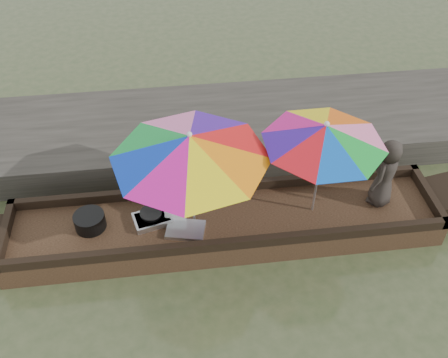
{
  "coord_description": "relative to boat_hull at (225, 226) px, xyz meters",
  "views": [
    {
      "loc": [
        -0.61,
        -4.78,
        5.53
      ],
      "look_at": [
        0.0,
        0.1,
        1.0
      ],
      "focal_mm": 40.0,
      "sensor_mm": 36.0,
      "label": 1
    }
  ],
  "objects": [
    {
      "name": "water",
      "position": [
        0.0,
        0.0,
        -0.17
      ],
      "size": [
        80.0,
        80.0,
        0.0
      ],
      "primitive_type": "plane",
      "color": "#3B4928",
      "rests_on": "ground"
    },
    {
      "name": "dock",
      "position": [
        0.0,
        2.2,
        0.08
      ],
      "size": [
        22.0,
        2.2,
        0.5
      ],
      "primitive_type": "cube",
      "color": "#2D2B26",
      "rests_on": "ground"
    },
    {
      "name": "boat_hull",
      "position": [
        0.0,
        0.0,
        0.0
      ],
      "size": [
        6.1,
        1.2,
        0.35
      ],
      "primitive_type": "cube",
      "color": "black",
      "rests_on": "water"
    },
    {
      "name": "cooking_pot",
      "position": [
        -1.87,
        0.06,
        0.29
      ],
      "size": [
        0.43,
        0.43,
        0.22
      ],
      "primitive_type": "cylinder",
      "color": "black",
      "rests_on": "boat_hull"
    },
    {
      "name": "tray_crayfish",
      "position": [
        -1.01,
        0.05,
        0.22
      ],
      "size": [
        0.59,
        0.47,
        0.09
      ],
      "primitive_type": "cube",
      "rotation": [
        0.0,
        0.0,
        0.25
      ],
      "color": "silver",
      "rests_on": "boat_hull"
    },
    {
      "name": "tray_scallop",
      "position": [
        -0.57,
        -0.19,
        0.21
      ],
      "size": [
        0.59,
        0.47,
        0.06
      ],
      "primitive_type": "cube",
      "rotation": [
        0.0,
        0.0,
        -0.23
      ],
      "color": "silver",
      "rests_on": "boat_hull"
    },
    {
      "name": "charcoal_grill",
      "position": [
        -1.03,
        0.09,
        0.24
      ],
      "size": [
        0.29,
        0.29,
        0.14
      ],
      "primitive_type": "cylinder",
      "color": "black",
      "rests_on": "boat_hull"
    },
    {
      "name": "supply_bag",
      "position": [
        -0.68,
        0.09,
        0.3
      ],
      "size": [
        0.32,
        0.28,
        0.26
      ],
      "primitive_type": "cube",
      "rotation": [
        0.0,
        0.0,
        -0.24
      ],
      "color": "silver",
      "rests_on": "boat_hull"
    },
    {
      "name": "vendor",
      "position": [
        2.27,
        0.06,
        0.72
      ],
      "size": [
        0.62,
        0.62,
        1.08
      ],
      "primitive_type": "imported",
      "rotation": [
        0.0,
        0.0,
        3.93
      ],
      "color": "#2E2823",
      "rests_on": "boat_hull"
    },
    {
      "name": "umbrella_bow",
      "position": [
        -0.43,
        0.0,
        0.95
      ],
      "size": [
        2.33,
        2.33,
        1.55
      ],
      "primitive_type": null,
      "rotation": [
        0.0,
        0.0,
        -0.14
      ],
      "color": "red",
      "rests_on": "boat_hull"
    },
    {
      "name": "umbrella_stern",
      "position": [
        1.27,
        0.0,
        0.95
      ],
      "size": [
        2.13,
        2.13,
        1.55
      ],
      "primitive_type": null,
      "rotation": [
        0.0,
        0.0,
        0.4
      ],
      "color": "#FF600C",
      "rests_on": "boat_hull"
    }
  ]
}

